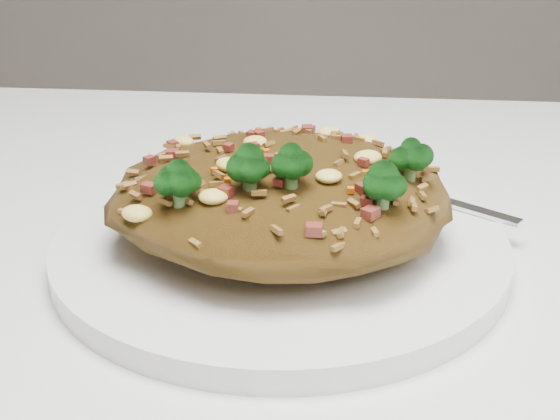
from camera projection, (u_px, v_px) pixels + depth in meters
The scene contains 3 objects.
plate at pixel (280, 245), 0.44m from camera, with size 0.25×0.25×0.01m, color white.
fried_rice at pixel (281, 184), 0.42m from camera, with size 0.19×0.17×0.07m.
fork at pixel (410, 191), 0.49m from camera, with size 0.14×0.10×0.00m.
Camera 1 is at (-0.07, -0.32, 0.96)m, focal length 50.00 mm.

